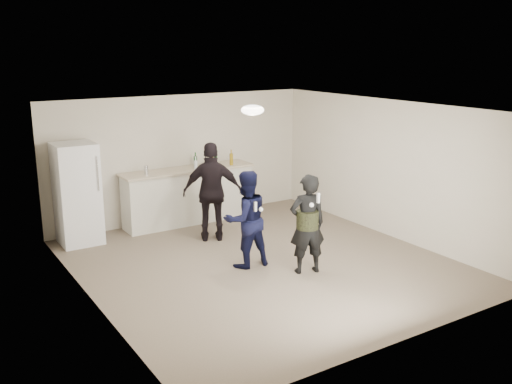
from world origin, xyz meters
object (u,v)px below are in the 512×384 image
fridge (77,194)px  shaker (146,170)px  woman (307,224)px  man (246,219)px  spectator (212,192)px  counter (189,196)px

fridge → shaker: 1.33m
shaker → woman: 3.53m
shaker → man: (0.62, -2.54, -0.40)m
man → spectator: 1.42m
fridge → man: (1.92, -2.54, -0.12)m
fridge → spectator: (2.08, -1.14, -0.01)m
man → woman: 0.98m
counter → man: man is taller
fridge → woman: (2.58, -3.27, -0.12)m
counter → woman: woman is taller
shaker → man: 2.64m
fridge → shaker: (1.30, -0.00, 0.28)m
woman → spectator: bearing=-60.5°
counter → fridge: fridge is taller
counter → shaker: size_ratio=15.29×
counter → man: (-0.27, -2.61, 0.25)m
fridge → woman: size_ratio=1.15×
counter → fridge: size_ratio=1.44×
spectator → shaker: bearing=-29.4°
man → counter: bearing=-93.5°
fridge → man: bearing=-52.9°
woman → spectator: spectator is taller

